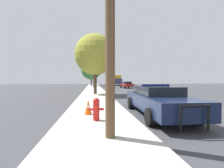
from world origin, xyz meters
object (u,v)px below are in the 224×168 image
at_px(fire_hydrant, 96,108).
at_px(utility_pole, 110,8).
at_px(police_car, 157,99).
at_px(traffic_cone, 88,107).
at_px(box_truck, 116,80).
at_px(tree_sidewalk_far, 91,70).
at_px(car_background_distant, 111,83).
at_px(car_background_oncoming, 127,85).
at_px(traffic_light, 101,72).
at_px(tree_sidewalk_near, 95,55).

xyz_separation_m(fire_hydrant, utility_pole, (0.33, -1.71, 2.92)).
relative_size(police_car, traffic_cone, 8.37).
bearing_deg(box_truck, fire_hydrant, 82.33).
bearing_deg(fire_hydrant, tree_sidewalk_far, 90.86).
height_order(fire_hydrant, traffic_cone, fire_hydrant).
bearing_deg(box_truck, car_background_distant, -80.93).
xyz_separation_m(utility_pole, car_background_oncoming, (6.48, 26.12, -2.79)).
xyz_separation_m(fire_hydrant, traffic_light, (1.62, 26.25, 2.81)).
xyz_separation_m(police_car, tree_sidewalk_far, (-3.43, 34.60, 3.73)).
height_order(fire_hydrant, tree_sidewalk_near, tree_sidewalk_near).
xyz_separation_m(car_background_distant, tree_sidewalk_near, (-5.97, -33.98, 3.70)).
distance_m(fire_hydrant, box_truck, 38.87).
bearing_deg(police_car, tree_sidewalk_near, -71.85).
bearing_deg(box_truck, police_car, 86.39).
distance_m(fire_hydrant, tree_sidewalk_near, 11.42).
bearing_deg(fire_hydrant, tree_sidewalk_near, 89.24).
bearing_deg(tree_sidewalk_far, fire_hydrant, -89.14).
xyz_separation_m(police_car, box_truck, (3.97, 37.13, 0.87)).
relative_size(car_background_distant, tree_sidewalk_far, 0.58).
height_order(police_car, box_truck, box_truck).
distance_m(police_car, tree_sidewalk_near, 10.68).
xyz_separation_m(tree_sidewalk_far, traffic_cone, (0.20, -34.68, -4.01)).
relative_size(car_background_oncoming, traffic_cone, 7.11).
relative_size(car_background_distant, traffic_cone, 6.21).
relative_size(car_background_oncoming, box_truck, 0.63).
bearing_deg(box_truck, tree_sidewalk_far, 21.37).
bearing_deg(car_background_distant, box_truck, -87.36).
bearing_deg(car_background_distant, tree_sidewalk_near, -103.89).
height_order(car_background_oncoming, tree_sidewalk_near, tree_sidewalk_near).
distance_m(police_car, traffic_cone, 3.24).
distance_m(car_background_oncoming, tree_sidewalk_near, 15.62).
height_order(traffic_light, traffic_cone, traffic_light).
bearing_deg(tree_sidewalk_far, tree_sidewalk_near, -88.44).
height_order(utility_pole, traffic_light, utility_pole).
distance_m(police_car, box_truck, 37.35).
distance_m(tree_sidewalk_far, tree_sidewalk_near, 24.96).
bearing_deg(car_background_oncoming, police_car, 75.86).
relative_size(car_background_distant, box_truck, 0.55).
relative_size(car_background_oncoming, tree_sidewalk_far, 0.66).
distance_m(fire_hydrant, car_background_oncoming, 25.33).
relative_size(traffic_light, car_background_distant, 1.12).
distance_m(utility_pole, car_background_distant, 46.90).
bearing_deg(utility_pole, tree_sidewalk_far, 91.32).
distance_m(police_car, traffic_light, 25.31).
bearing_deg(box_truck, tree_sidewalk_near, 78.76).
distance_m(utility_pole, car_background_oncoming, 27.05).
xyz_separation_m(tree_sidewalk_near, traffic_cone, (-0.48, -9.74, -3.94)).
distance_m(utility_pole, tree_sidewalk_far, 37.45).
relative_size(car_background_oncoming, tree_sidewalk_near, 0.72).
bearing_deg(car_background_oncoming, traffic_light, -24.17).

